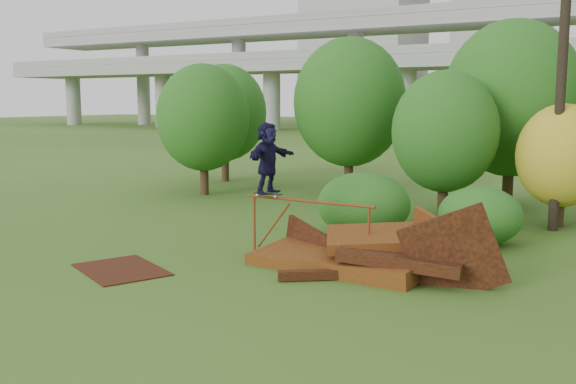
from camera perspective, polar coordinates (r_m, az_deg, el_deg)
The scene contains 17 objects.
ground at distance 13.64m, azimuth -1.22°, elevation -7.95°, with size 240.00×240.00×0.00m, color #2D5116.
scrap_pile at distance 14.66m, azimuth 7.07°, elevation -5.50°, with size 5.83×3.52×2.26m.
grind_rail at distance 15.16m, azimuth 1.84°, elevation -1.96°, with size 3.41×0.18×1.45m.
skateboard at distance 15.69m, azimuth -1.80°, elevation -0.16°, with size 0.74×0.22×0.08m.
skater at distance 15.59m, azimuth -1.82°, elevation 3.05°, with size 1.61×0.51×1.74m, color black.
flat_plate at distance 14.97m, azimuth -14.60°, elevation -6.69°, with size 2.21×1.58×0.03m, color #38180C.
tree_0 at distance 25.94m, azimuth -7.54°, elevation 6.56°, with size 3.71×3.71×5.24m.
tree_1 at distance 26.26m, azimuth 5.50°, elevation 7.93°, with size 4.54×4.54×6.31m.
tree_2 at distance 20.98m, azimuth 13.77°, elevation 5.23°, with size 3.36×3.36×4.74m.
tree_3 at distance 23.82m, azimuth 19.28°, elevation 7.84°, with size 4.74×4.74×6.57m.
tree_4 at distance 20.76m, azimuth 23.20°, elevation 2.99°, with size 2.68×2.68×3.70m.
tree_6 at distance 30.22m, azimuth -5.66°, elevation 7.02°, with size 3.91×3.91×5.46m.
shrub_left at distance 17.96m, azimuth 6.72°, elevation -1.12°, with size 2.62×2.42×1.81m, color #194512.
shrub_right at distance 17.58m, azimuth 16.70°, elevation -2.03°, with size 2.20×2.01×1.56m, color #194512.
utility_pole at distance 20.09m, azimuth 23.29°, elevation 11.98°, with size 1.40×0.28×10.55m.
building_left at distance 116.09m, azimuth 6.86°, elevation 14.88°, with size 18.00×16.00×35.00m, color #9E9E99.
building_right at distance 115.96m, azimuth 18.56°, elevation 12.79°, with size 14.00×14.00×28.00m, color #9E9E99.
Camera 1 is at (6.70, -11.26, 3.78)m, focal length 40.00 mm.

